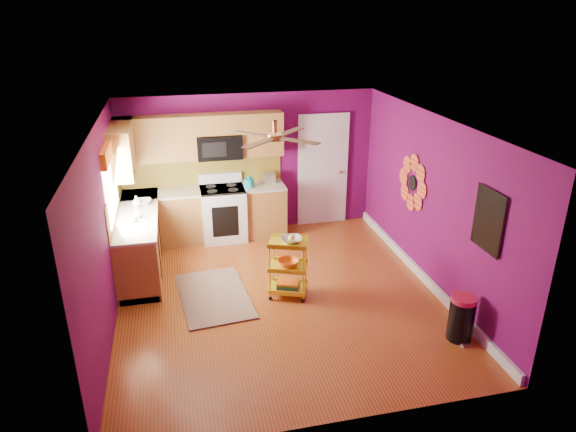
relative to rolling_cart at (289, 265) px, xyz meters
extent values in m
plane|color=brown|center=(-0.14, 0.01, -0.49)|extent=(5.00, 5.00, 0.00)
cube|color=#620B50|center=(-0.14, 2.51, 0.76)|extent=(4.50, 0.04, 2.50)
cube|color=#620B50|center=(-0.14, -2.49, 0.76)|extent=(4.50, 0.04, 2.50)
cube|color=#620B50|center=(-2.39, 0.01, 0.76)|extent=(0.04, 5.00, 2.50)
cube|color=#620B50|center=(2.11, 0.01, 0.76)|extent=(0.04, 5.00, 2.50)
cube|color=silver|center=(-0.14, 0.01, 2.01)|extent=(4.50, 5.00, 0.04)
cube|color=white|center=(2.08, 0.01, -0.42)|extent=(0.05, 4.90, 0.14)
cube|color=brown|center=(-2.09, 1.36, -0.04)|extent=(0.60, 2.30, 0.90)
cube|color=brown|center=(-0.99, 2.21, -0.04)|extent=(2.80, 0.60, 0.90)
cube|color=beige|center=(-2.09, 1.36, 0.43)|extent=(0.63, 2.30, 0.04)
cube|color=beige|center=(-0.99, 2.21, 0.43)|extent=(2.80, 0.63, 0.04)
cube|color=black|center=(-2.09, 1.36, -0.44)|extent=(0.54, 2.30, 0.10)
cube|color=black|center=(-0.99, 2.21, -0.44)|extent=(2.80, 0.54, 0.10)
cube|color=white|center=(-0.69, 2.18, -0.03)|extent=(0.76, 0.66, 0.92)
cube|color=black|center=(-0.69, 2.18, 0.44)|extent=(0.76, 0.62, 0.03)
cube|color=white|center=(-0.69, 2.46, 0.55)|extent=(0.76, 0.06, 0.18)
cube|color=black|center=(-0.69, 1.86, -0.04)|extent=(0.45, 0.02, 0.55)
cube|color=brown|center=(-1.73, 2.35, 1.34)|extent=(1.32, 0.33, 0.75)
cube|color=brown|center=(0.05, 2.35, 1.34)|extent=(0.72, 0.33, 0.75)
cube|color=brown|center=(-0.69, 2.35, 1.54)|extent=(0.76, 0.33, 0.34)
cube|color=brown|center=(-2.22, 1.86, 1.34)|extent=(0.33, 1.30, 0.75)
cube|color=black|center=(-0.69, 2.31, 1.16)|extent=(0.76, 0.38, 0.40)
cube|color=#686217|center=(-0.99, 2.50, 0.71)|extent=(2.80, 0.01, 0.51)
cube|color=#686217|center=(-2.38, 1.36, 0.71)|extent=(0.01, 2.30, 0.51)
cube|color=white|center=(-2.37, 1.06, 1.06)|extent=(0.03, 1.20, 1.00)
cube|color=orange|center=(-2.34, 1.06, 1.53)|extent=(0.08, 1.35, 0.22)
cube|color=white|center=(1.21, 2.49, 0.54)|extent=(0.85, 0.04, 2.05)
cube|color=white|center=(1.21, 2.47, 0.54)|extent=(0.95, 0.02, 2.15)
sphere|color=#BF8C3F|center=(1.53, 2.43, 0.51)|extent=(0.07, 0.07, 0.07)
cylinder|color=black|center=(2.09, 0.61, 0.86)|extent=(0.01, 0.24, 0.24)
cube|color=#176898|center=(2.09, -1.39, 1.06)|extent=(0.03, 0.52, 0.72)
cube|color=black|center=(2.08, -1.39, 1.06)|extent=(0.01, 0.56, 0.76)
cylinder|color=#BF8C3F|center=(-0.14, 0.21, 1.93)|extent=(0.06, 0.06, 0.16)
cylinder|color=#BF8C3F|center=(-0.14, 0.21, 1.79)|extent=(0.20, 0.20, 0.08)
cube|color=#4C2D19|center=(0.13, 0.48, 1.79)|extent=(0.47, 0.47, 0.01)
cube|color=#4C2D19|center=(-0.41, 0.48, 1.79)|extent=(0.47, 0.47, 0.01)
cube|color=#4C2D19|center=(-0.41, -0.05, 1.79)|extent=(0.47, 0.47, 0.01)
cube|color=#4C2D19|center=(0.13, -0.05, 1.79)|extent=(0.47, 0.47, 0.01)
cube|color=black|center=(-1.06, 0.20, -0.48)|extent=(1.08, 1.61, 0.02)
cylinder|color=yellow|center=(-0.28, -0.07, -0.04)|extent=(0.02, 0.02, 0.81)
cylinder|color=yellow|center=(0.16, -0.23, -0.04)|extent=(0.02, 0.02, 0.81)
cylinder|color=yellow|center=(-0.17, 0.24, -0.04)|extent=(0.02, 0.02, 0.81)
cylinder|color=yellow|center=(0.27, 0.07, -0.04)|extent=(0.02, 0.02, 0.81)
sphere|color=black|center=(-0.28, -0.07, -0.46)|extent=(0.06, 0.06, 0.06)
sphere|color=black|center=(0.16, -0.23, -0.46)|extent=(0.06, 0.06, 0.06)
sphere|color=black|center=(-0.17, 0.24, -0.46)|extent=(0.06, 0.06, 0.06)
sphere|color=black|center=(0.27, 0.07, -0.46)|extent=(0.06, 0.06, 0.06)
cube|color=yellow|center=(-0.01, 0.00, 0.34)|extent=(0.63, 0.54, 0.03)
cube|color=yellow|center=(-0.01, 0.00, -0.03)|extent=(0.63, 0.54, 0.03)
cube|color=yellow|center=(-0.01, 0.00, -0.37)|extent=(0.63, 0.54, 0.03)
imported|color=beige|center=(0.04, -0.01, 0.39)|extent=(0.37, 0.37, 0.07)
sphere|color=yellow|center=(0.04, -0.01, 0.42)|extent=(0.10, 0.10, 0.10)
imported|color=orange|center=(-0.01, 0.00, 0.03)|extent=(0.38, 0.38, 0.09)
cube|color=navy|center=(-0.01, 0.00, -0.34)|extent=(0.37, 0.32, 0.04)
cube|color=#267233|center=(-0.01, 0.00, -0.31)|extent=(0.37, 0.32, 0.03)
cube|color=orange|center=(-0.01, 0.00, -0.27)|extent=(0.37, 0.32, 0.03)
cylinder|color=black|center=(1.86, -1.48, -0.22)|extent=(0.38, 0.38, 0.54)
cylinder|color=#B5193B|center=(1.86, -1.48, 0.08)|extent=(0.31, 0.31, 0.06)
cube|color=beige|center=(1.86, -1.64, -0.48)|extent=(0.12, 0.08, 0.03)
cylinder|color=teal|center=(-0.22, 2.14, 0.53)|extent=(0.18, 0.18, 0.16)
sphere|color=teal|center=(-0.22, 2.14, 0.63)|extent=(0.06, 0.06, 0.06)
cube|color=beige|center=(0.17, 2.33, 0.54)|extent=(0.22, 0.15, 0.18)
imported|color=#EA3F72|center=(-2.06, 1.13, 0.54)|extent=(0.08, 0.08, 0.18)
imported|color=white|center=(-2.09, 1.60, 0.54)|extent=(0.14, 0.14, 0.18)
imported|color=white|center=(-2.00, 1.72, 0.48)|extent=(0.27, 0.27, 0.07)
imported|color=white|center=(-2.11, 0.98, 0.49)|extent=(0.11, 0.11, 0.09)
camera|label=1|loc=(-1.43, -6.25, 3.40)|focal=32.00mm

